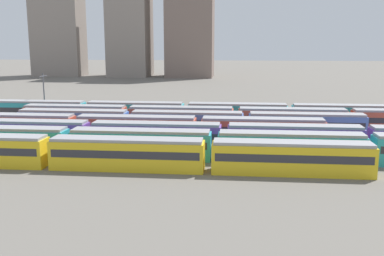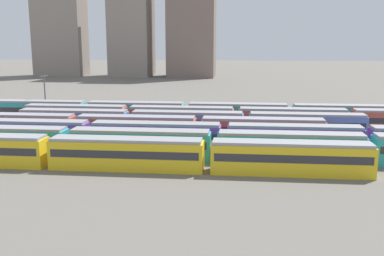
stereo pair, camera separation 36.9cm
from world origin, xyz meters
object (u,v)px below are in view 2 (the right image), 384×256
train_track_1 (214,145)px  train_track_2 (294,138)px  train_track_5 (350,120)px  train_track_3 (137,128)px  train_track_6 (186,112)px  catenary_pole_1 (45,93)px  train_track_0 (127,153)px  train_track_4 (187,123)px

train_track_1 → train_track_2: same height
train_track_1 → train_track_5: same height
train_track_3 → train_track_2: bearing=-12.8°
train_track_3 → train_track_6: same height
train_track_6 → train_track_3: bearing=-110.3°
train_track_3 → catenary_pole_1: 29.64m
train_track_0 → train_track_1: (9.95, 5.20, 0.00)m
train_track_0 → train_track_1: bearing=27.6°
train_track_6 → catenary_pole_1: size_ratio=8.54×
train_track_2 → train_track_6: bearing=129.4°
train_track_5 → train_track_3: bearing=-162.9°
train_track_6 → catenary_pole_1: (-28.43, 3.27, 3.00)m
train_track_2 → train_track_5: bearing=54.7°
train_track_1 → train_track_3: (-12.32, 10.40, -0.00)m
train_track_1 → train_track_2: bearing=26.2°
train_track_1 → train_track_5: 29.97m
train_track_3 → train_track_6: bearing=69.7°
train_track_3 → train_track_6: 16.63m
train_track_2 → catenary_pole_1: (-45.53, 24.07, 3.00)m
train_track_3 → train_track_5: size_ratio=0.50×
train_track_2 → train_track_6: size_ratio=1.25×
train_track_5 → train_track_6: (-28.13, 5.20, 0.00)m
train_track_1 → train_track_6: bearing=104.2°
catenary_pole_1 → train_track_2: bearing=-27.9°
train_track_2 → train_track_3: (-22.86, 5.20, -0.00)m
train_track_4 → train_track_6: size_ratio=0.75×
train_track_3 → train_track_5: (33.89, 10.40, 0.00)m
train_track_4 → catenary_pole_1: size_ratio=6.38×
train_track_3 → train_track_6: size_ratio=0.75×
train_track_4 → catenary_pole_1: (-29.82, 13.67, 3.00)m
train_track_5 → catenary_pole_1: size_ratio=12.86×
train_track_0 → train_track_4: bearing=77.0°
train_track_5 → catenary_pole_1: 57.26m
train_track_4 → train_track_6: same height
train_track_2 → catenary_pole_1: catenary_pole_1 is taller
train_track_0 → train_track_2: bearing=26.9°
train_track_1 → catenary_pole_1: 45.71m
train_track_2 → train_track_4: bearing=146.5°
train_track_0 → train_track_5: size_ratio=0.50×
train_track_0 → train_track_6: size_ratio=0.75×
train_track_1 → train_track_5: bearing=44.0°
train_track_0 → train_track_4: 21.34m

